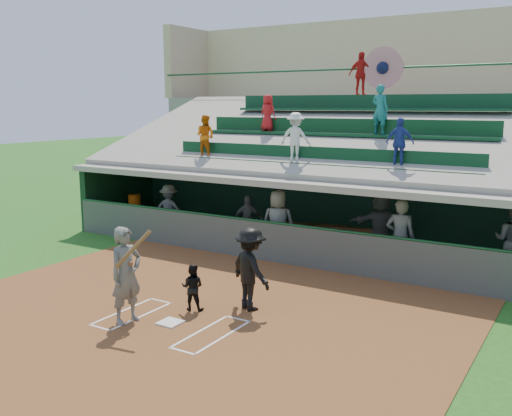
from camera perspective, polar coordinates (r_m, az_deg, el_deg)
The scene contains 19 objects.
ground at distance 11.71m, azimuth -8.57°, elevation -11.42°, with size 100.00×100.00×0.00m, color #1E5518.
dirt_slab at distance 12.07m, azimuth -7.02°, elevation -10.66°, with size 11.00×9.00×0.02m, color brown.
home_plate at distance 11.70m, azimuth -8.58°, elevation -11.26°, with size 0.43×0.43×0.03m, color white.
batters_box_chalk at distance 11.71m, azimuth -8.57°, elevation -11.31°, with size 2.65×1.85×0.01m.
dugout_floor at distance 17.16m, azimuth 6.10°, elevation -4.24°, with size 16.00×3.50×0.04m, color gray.
concourse_slab at distance 22.98m, azimuth 13.50°, elevation 5.01°, with size 20.00×3.00×4.60m, color gray.
grandstand at distance 20.18m, azimuth 10.82°, elevation 4.30°, with size 20.40×10.40×7.80m.
batter_at_plate at distance 11.62m, azimuth -12.85°, elevation -6.54°, with size 0.91×0.81×1.95m.
catcher at distance 12.20m, azimuth -6.38°, elevation -7.88°, with size 0.48×0.38×1.00m, color black.
home_umpire at distance 12.07m, azimuth -0.56°, elevation -6.11°, with size 1.14×0.66×1.77m, color black.
dugout_bench at distance 18.37m, azimuth 7.45°, elevation -2.47°, with size 15.77×0.47×0.47m, color #925C35.
white_table at distance 20.76m, azimuth -12.02°, elevation -0.82°, with size 0.79×0.59×0.69m, color white.
water_cooler at distance 20.73m, azimuth -12.07°, elevation 0.73°, with size 0.43×0.43×0.43m, color #E35A0D.
dugout_player_a at distance 19.07m, azimuth -8.69°, elevation -0.18°, with size 1.08×0.62×1.67m, color #575A55.
dugout_player_b at distance 17.51m, azimuth -0.77°, elevation -1.23°, with size 0.90×0.38×1.54m, color #595C56.
dugout_player_c at distance 16.14m, azimuth 2.22°, elevation -1.54°, with size 0.94×0.61×1.92m, color #5B5E59.
dugout_player_d at distance 16.58m, azimuth 12.37°, elevation -1.58°, with size 1.72×0.55×1.85m, color #5B5E58.
dugout_player_e at distance 14.78m, azimuth 14.21°, elevation -2.87°, with size 0.72×0.47×1.96m, color #51544F.
concourse_staff_a at distance 21.80m, azimuth 10.49°, elevation 13.03°, with size 0.95×0.39×1.61m, color red.
Camera 1 is at (7.08, -8.27, 4.32)m, focal length 40.00 mm.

